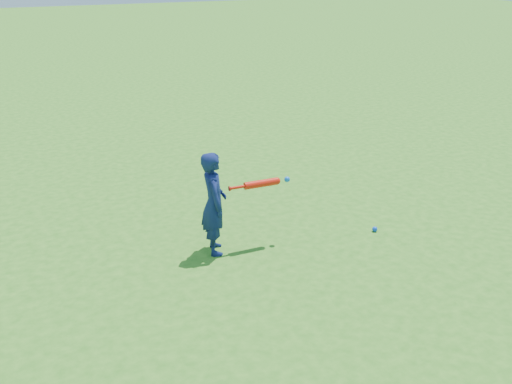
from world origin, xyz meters
TOP-DOWN VIEW (x-y plane):
  - ground at (0.00, 0.00)m, footprint 80.00×80.00m
  - child at (-0.08, -0.28)m, footprint 0.38×0.48m
  - ground_ball_blue at (1.81, -0.73)m, footprint 0.06×0.06m
  - bat_swing at (0.48, -0.36)m, footprint 0.73×0.11m

SIDE VIEW (x-z plane):
  - ground at x=0.00m, z-range 0.00..0.00m
  - ground_ball_blue at x=1.81m, z-range 0.00..0.06m
  - child at x=-0.08m, z-range 0.00..1.16m
  - bat_swing at x=0.48m, z-range 0.70..0.78m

